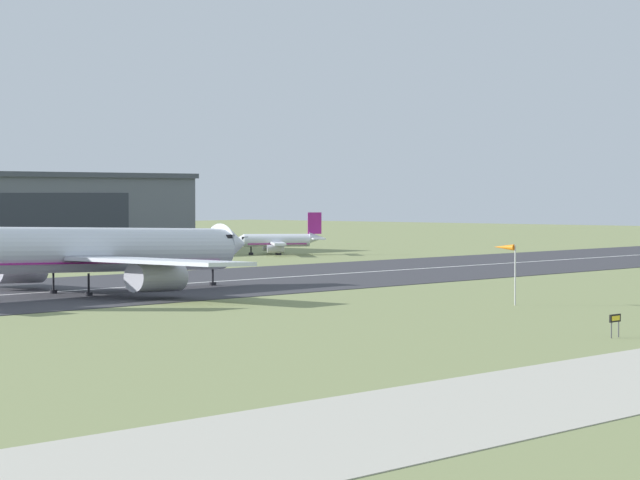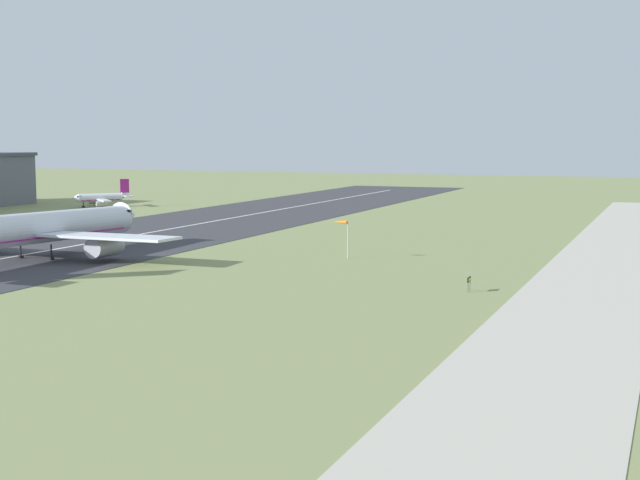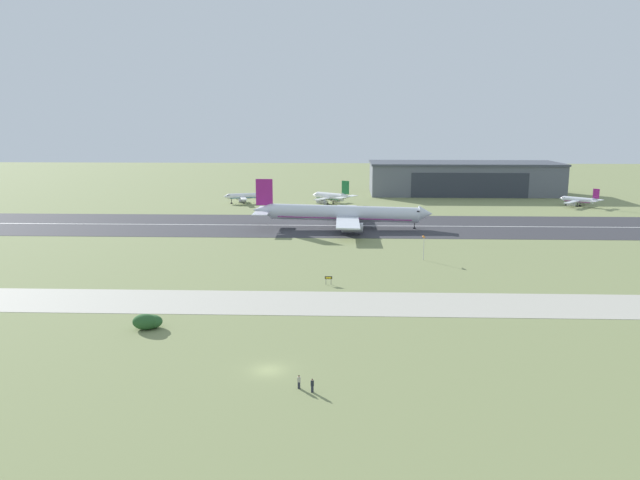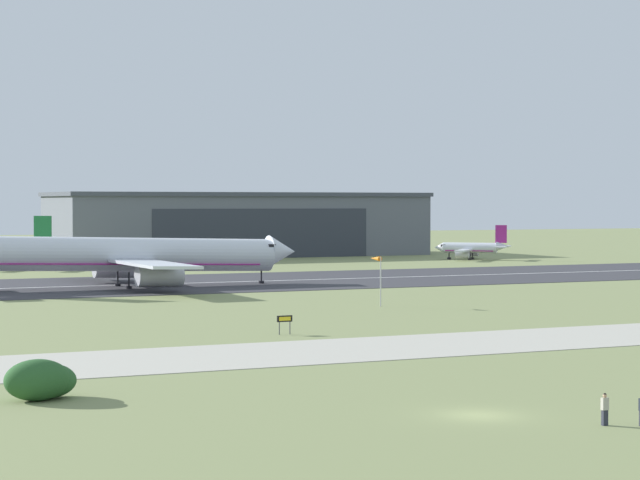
{
  "view_description": "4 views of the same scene",
  "coord_description": "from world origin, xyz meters",
  "views": [
    {
      "loc": [
        -93.29,
        -12.49,
        10.93
      ],
      "look_at": [
        7.71,
        74.98,
        6.74
      ],
      "focal_mm": 85.0,
      "sensor_mm": 36.0,
      "label": 1
    },
    {
      "loc": [
        -97.94,
        22.06,
        18.37
      ],
      "look_at": [
        12.86,
        66.77,
        4.74
      ],
      "focal_mm": 50.0,
      "sensor_mm": 36.0,
      "label": 2
    },
    {
      "loc": [
        10.06,
        -79.68,
        33.61
      ],
      "look_at": [
        4.07,
        77.91,
        3.03
      ],
      "focal_mm": 35.0,
      "sensor_mm": 36.0,
      "label": 3
    },
    {
      "loc": [
        -38.27,
        -61.13,
        12.31
      ],
      "look_at": [
        24.66,
        75.31,
        7.74
      ],
      "focal_mm": 70.0,
      "sensor_mm": 36.0,
      "label": 4
    }
  ],
  "objects": [
    {
      "name": "spectator_left",
      "position": [
        4.57,
        -5.71,
        0.95
      ],
      "size": [
        0.4,
        0.24,
        1.79
      ],
      "color": "#282B38",
      "rests_on": "ground_plane"
    },
    {
      "name": "windsock_pole",
      "position": [
        29.52,
        70.04,
        5.29
      ],
      "size": [
        0.73,
        2.49,
        5.92
      ],
      "color": "#B7B7BC",
      "rests_on": "ground_plane"
    },
    {
      "name": "airplane_parked_centre",
      "position": [
        -30.66,
        170.74,
        2.89
      ],
      "size": [
        16.92,
        17.8,
        7.95
      ],
      "color": "white",
      "rests_on": "ground_plane"
    },
    {
      "name": "airplane_landing",
      "position": [
        10.03,
        112.78,
        4.67
      ],
      "size": [
        56.27,
        47.1,
        15.43
      ],
      "color": "silver",
      "rests_on": "ground_plane"
    },
    {
      "name": "airplane_parked_east",
      "position": [
        102.35,
        166.59,
        2.46
      ],
      "size": [
        17.09,
        17.4,
        7.45
      ],
      "color": "silver",
      "rests_on": "ground_plane"
    },
    {
      "name": "shrub_clump",
      "position": [
        -21.67,
        16.27,
        1.21
      ],
      "size": [
        4.67,
        3.69,
        2.59
      ],
      "color": "#285628",
      "rests_on": "ground_plane"
    },
    {
      "name": "airplane_parked_west",
      "position": [
        4.89,
        169.9,
        2.93
      ],
      "size": [
        19.57,
        18.66,
        9.82
      ],
      "color": "white",
      "rests_on": "ground_plane"
    },
    {
      "name": "spectator_right",
      "position": [
        6.32,
        -6.76,
        0.95
      ],
      "size": [
        0.4,
        0.24,
        1.79
      ],
      "color": "#282B38",
      "rests_on": "ground_plane"
    },
    {
      "name": "runway_centreline",
      "position": [
        0.0,
        117.93,
        0.07
      ],
      "size": [
        414.67,
        0.7,
        0.01
      ],
      "primitive_type": "cube",
      "color": "silver",
      "rests_on": "runway_strip"
    },
    {
      "name": "runway_strip",
      "position": [
        0.0,
        117.93,
        0.03
      ],
      "size": [
        460.74,
        43.3,
        0.06
      ],
      "primitive_type": "cube",
      "color": "#333338",
      "rests_on": "ground_plane"
    },
    {
      "name": "runway_sign",
      "position": [
        7.08,
        45.04,
        1.33
      ],
      "size": [
        1.53,
        0.13,
        1.78
      ],
      "color": "#4C4C51",
      "rests_on": "ground_plane"
    },
    {
      "name": "hangar_building",
      "position": [
        64.72,
        207.02,
        7.26
      ],
      "size": [
        85.31,
        31.13,
        14.5
      ],
      "color": "slate",
      "rests_on": "ground_plane"
    },
    {
      "name": "ground_plane",
      "position": [
        0.0,
        58.96,
        0.0
      ],
      "size": [
        700.74,
        700.74,
        0.0
      ],
      "primitive_type": "plane",
      "color": "#7A8451"
    },
    {
      "name": "taxiway_road",
      "position": [
        0.0,
        31.79,
        0.03
      ],
      "size": [
        345.56,
        15.47,
        0.05
      ],
      "primitive_type": "cube",
      "color": "#B2AD9E",
      "rests_on": "ground_plane"
    }
  ]
}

